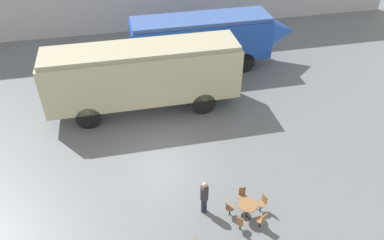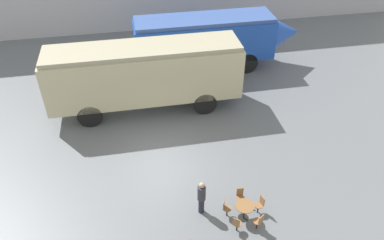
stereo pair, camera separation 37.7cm
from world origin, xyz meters
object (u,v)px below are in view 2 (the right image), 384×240
object	(u,v)px
passenger_coach_vintage	(145,73)
cafe_table_near	(244,209)
cafe_chair_0	(237,223)
visitor_person	(202,197)
streamlined_locomotive	(217,37)

from	to	relation	value
passenger_coach_vintage	cafe_table_near	distance (m)	9.27
cafe_chair_0	visitor_person	world-z (taller)	visitor_person
passenger_coach_vintage	visitor_person	bearing A→B (deg)	-79.19
passenger_coach_vintage	cafe_chair_0	world-z (taller)	passenger_coach_vintage
cafe_table_near	passenger_coach_vintage	bearing A→B (deg)	110.19
streamlined_locomotive	passenger_coach_vintage	distance (m)	6.35
cafe_chair_0	visitor_person	distance (m)	1.74
passenger_coach_vintage	cafe_chair_0	xyz separation A→B (m)	(2.66, -9.13, -1.84)
streamlined_locomotive	visitor_person	world-z (taller)	streamlined_locomotive
streamlined_locomotive	visitor_person	size ratio (longest dim) A/B	6.43
cafe_table_near	cafe_chair_0	size ratio (longest dim) A/B	0.89
cafe_chair_0	streamlined_locomotive	bearing A→B (deg)	29.74
streamlined_locomotive	cafe_table_near	distance (m)	12.74
passenger_coach_vintage	streamlined_locomotive	bearing A→B (deg)	38.54
passenger_coach_vintage	visitor_person	distance (m)	8.16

